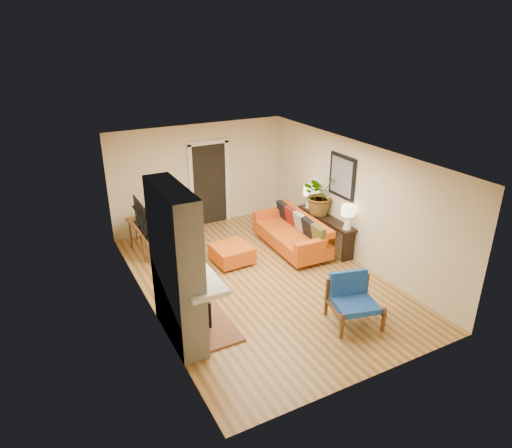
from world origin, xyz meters
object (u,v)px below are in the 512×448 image
object	(u,v)px
sofa	(294,233)
lamp_far	(309,194)
ottoman	(232,253)
lamp_near	(348,214)
houseplant	(320,194)
blue_chair	(352,297)
dining_table	(151,227)
console_table	(326,223)

from	to	relation	value
sofa	lamp_far	xyz separation A→B (m)	(0.69, 0.46, 0.69)
sofa	lamp_far	bearing A→B (deg)	33.50
ottoman	lamp_near	bearing A→B (deg)	-23.60
sofa	houseplant	distance (m)	1.08
blue_chair	dining_table	world-z (taller)	dining_table
ottoman	dining_table	size ratio (longest dim) A/B	0.48
console_table	lamp_far	world-z (taller)	lamp_far
sofa	dining_table	bearing A→B (deg)	155.52
console_table	houseplant	world-z (taller)	houseplant
ottoman	lamp_near	world-z (taller)	lamp_near
blue_chair	houseplant	size ratio (longest dim) A/B	0.99
console_table	ottoman	bearing A→B (deg)	173.83
blue_chair	dining_table	size ratio (longest dim) A/B	0.57
lamp_far	sofa	bearing A→B (deg)	-146.50
lamp_near	houseplant	distance (m)	1.01
dining_table	console_table	size ratio (longest dim) A/B	0.92
console_table	lamp_far	distance (m)	0.86
sofa	console_table	bearing A→B (deg)	-19.87
ottoman	console_table	distance (m)	2.32
console_table	houseplant	distance (m)	0.68
lamp_far	dining_table	bearing A→B (deg)	166.31
ottoman	lamp_far	distance (m)	2.47
lamp_far	lamp_near	bearing A→B (deg)	-90.00
console_table	houseplant	bearing A→B (deg)	92.25
blue_chair	houseplant	distance (m)	3.25
sofa	blue_chair	bearing A→B (deg)	-102.44
ottoman	blue_chair	size ratio (longest dim) A/B	0.85
sofa	lamp_near	bearing A→B (deg)	-55.32
console_table	lamp_near	bearing A→B (deg)	-90.00
blue_chair	lamp_far	distance (m)	3.64
dining_table	console_table	bearing A→B (deg)	-23.63
ottoman	houseplant	distance (m)	2.47
houseplant	blue_chair	bearing A→B (deg)	-114.56
lamp_far	houseplant	size ratio (longest dim) A/B	0.56
lamp_near	lamp_far	xyz separation A→B (m)	(0.00, 1.46, 0.00)
lamp_near	houseplant	world-z (taller)	houseplant
lamp_far	houseplant	bearing A→B (deg)	-91.26
dining_table	lamp_near	bearing A→B (deg)	-32.74
ottoman	houseplant	bearing A→B (deg)	0.19
ottoman	lamp_far	size ratio (longest dim) A/B	1.52
dining_table	lamp_far	xyz separation A→B (m)	(3.65, -0.89, 0.47)
ottoman	lamp_near	size ratio (longest dim) A/B	1.52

